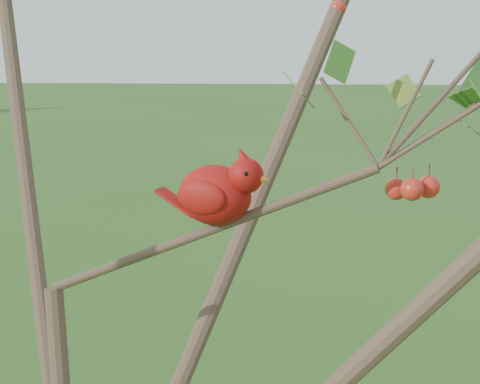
# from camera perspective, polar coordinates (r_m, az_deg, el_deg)

# --- Properties ---
(crabapple_tree) EXTENTS (2.35, 2.05, 2.95)m
(crabapple_tree) POSITION_cam_1_polar(r_m,az_deg,el_deg) (1.28, -13.21, -1.92)
(crabapple_tree) COLOR #422E23
(crabapple_tree) RESTS_ON ground
(cardinal) EXTENTS (0.22, 0.15, 0.16)m
(cardinal) POSITION_cam_1_polar(r_m,az_deg,el_deg) (1.31, -1.66, -0.01)
(cardinal) COLOR #9D100D
(cardinal) RESTS_ON ground
(distant_trees) EXTENTS (42.41, 14.96, 3.70)m
(distant_trees) POSITION_cam_1_polar(r_m,az_deg,el_deg) (27.53, 7.94, 9.87)
(distant_trees) COLOR #422E23
(distant_trees) RESTS_ON ground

